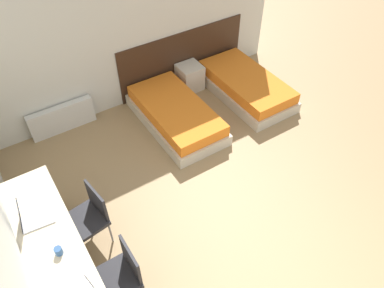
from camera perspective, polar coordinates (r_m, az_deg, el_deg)
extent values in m
cube|color=silver|center=(6.21, -10.61, 16.55)|extent=(5.86, 0.05, 2.70)
cube|color=#382316|center=(7.01, -1.41, 12.94)|extent=(2.54, 0.03, 1.03)
cube|color=beige|center=(6.29, -2.45, 3.83)|extent=(0.96, 1.86, 0.20)
cube|color=orange|center=(6.16, -2.51, 5.21)|extent=(0.88, 1.78, 0.20)
cube|color=beige|center=(6.98, 8.11, 8.14)|extent=(0.96, 1.86, 0.20)
cube|color=orange|center=(6.86, 8.28, 9.45)|extent=(0.88, 1.78, 0.20)
cube|color=beige|center=(7.00, -0.34, 10.17)|extent=(0.42, 0.41, 0.48)
cube|color=silver|center=(6.44, -19.17, 3.71)|extent=(1.06, 0.12, 0.47)
cube|color=beige|center=(4.22, -20.22, -15.24)|extent=(0.58, 2.43, 0.04)
cube|color=beige|center=(5.27, -23.17, -7.29)|extent=(0.52, 0.04, 0.73)
cube|color=#232328|center=(4.75, -16.12, -11.26)|extent=(0.53, 0.53, 0.05)
cube|color=#232328|center=(4.61, -14.32, -8.34)|extent=(0.09, 0.42, 0.40)
cylinder|color=slate|center=(4.80, -16.52, -15.57)|extent=(0.02, 0.02, 0.39)
cylinder|color=slate|center=(5.02, -18.79, -12.29)|extent=(0.02, 0.02, 0.39)
cylinder|color=slate|center=(4.85, -12.29, -13.08)|extent=(0.02, 0.02, 0.39)
cylinder|color=slate|center=(5.08, -14.75, -9.98)|extent=(0.02, 0.02, 0.39)
cube|color=#232328|center=(4.29, -11.72, -19.67)|extent=(0.47, 0.47, 0.05)
cube|color=#232328|center=(4.12, -9.32, -17.00)|extent=(0.03, 0.42, 0.40)
cylinder|color=slate|center=(4.58, -14.86, -19.92)|extent=(0.02, 0.02, 0.39)
cylinder|color=slate|center=(4.60, -10.01, -17.74)|extent=(0.02, 0.02, 0.39)
cube|color=silver|center=(4.47, -22.48, -10.70)|extent=(0.36, 0.25, 0.02)
cube|color=black|center=(4.35, -24.80, -9.93)|extent=(0.10, 0.23, 0.33)
cylinder|color=#2D5184|center=(4.14, -19.68, -15.10)|extent=(0.08, 0.08, 0.09)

